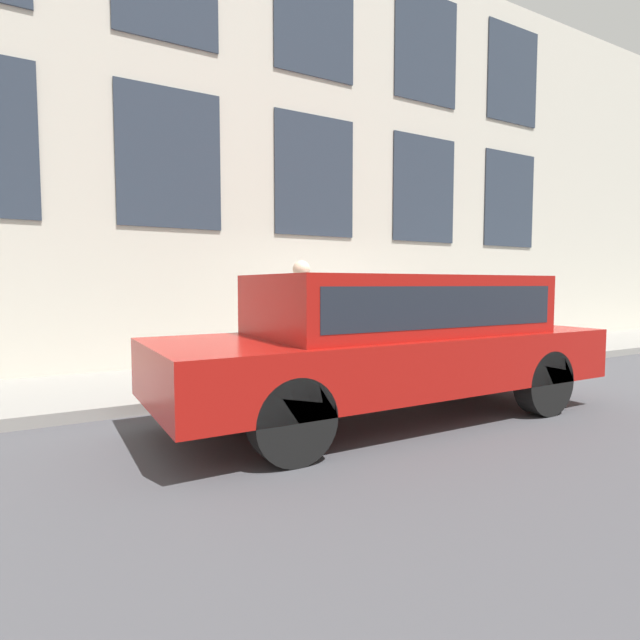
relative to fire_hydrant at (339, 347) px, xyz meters
name	(u,v)px	position (x,y,z in m)	size (l,w,h in m)	color
ground_plane	(394,384)	(-0.69, -0.53, -0.51)	(80.00, 80.00, 0.00)	#47474C
sidewalk	(349,368)	(0.52, -0.53, -0.44)	(2.42, 60.00, 0.14)	gray
building_facade	(311,150)	(1.87, -0.53, 3.46)	(0.33, 40.00, 7.92)	beige
fire_hydrant	(339,347)	(0.00, 0.00, 0.00)	(0.30, 0.42, 0.74)	#2D7260
person	(301,304)	(0.51, 0.39, 0.65)	(0.41, 0.27, 1.71)	#998466
parked_truck_red_near	(394,335)	(-2.11, 0.60, 0.40)	(1.80, 5.09, 1.56)	black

